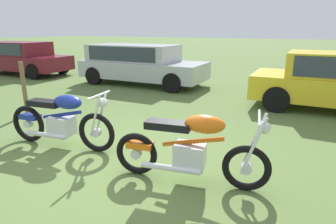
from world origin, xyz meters
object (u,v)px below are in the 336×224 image
motorcycle_orange (191,148)px  fence_post_wooden (24,89)px  car_burgundy (19,55)px  motorcycle_blue (61,120)px  car_silver (138,61)px

motorcycle_orange → fence_post_wooden: bearing=156.3°
motorcycle_orange → car_burgundy: bearing=143.1°
motorcycle_blue → fence_post_wooden: 2.50m
car_burgundy → car_silver: bearing=0.3°
motorcycle_blue → fence_post_wooden: (-2.28, 1.02, 0.15)m
fence_post_wooden → car_silver: bearing=87.3°
motorcycle_blue → fence_post_wooden: size_ratio=1.65×
motorcycle_blue → fence_post_wooden: fence_post_wooden is taller
car_burgundy → fence_post_wooden: car_burgundy is taller
car_silver → motorcycle_orange: bearing=-52.6°
motorcycle_blue → car_burgundy: size_ratio=0.47×
car_silver → fence_post_wooden: size_ratio=3.67×
motorcycle_orange → car_silver: 7.28m
motorcycle_blue → motorcycle_orange: size_ratio=1.00×
motorcycle_orange → car_burgundy: size_ratio=0.47×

